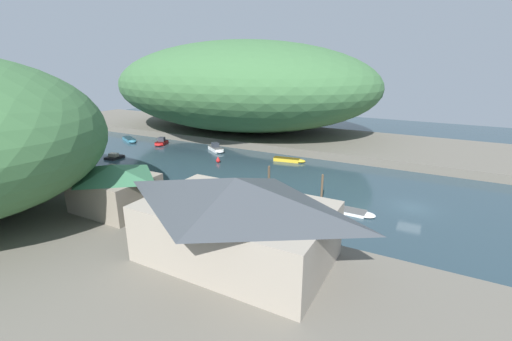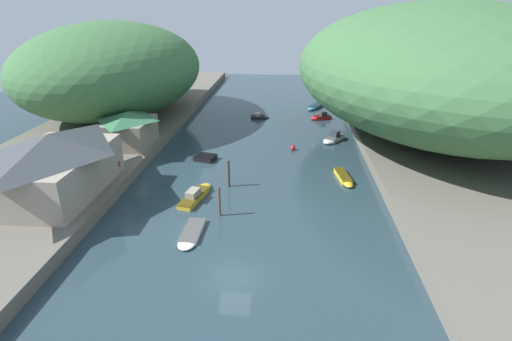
{
  "view_description": "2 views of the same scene",
  "coord_description": "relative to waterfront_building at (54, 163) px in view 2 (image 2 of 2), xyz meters",
  "views": [
    {
      "loc": [
        -39.58,
        -1.38,
        15.64
      ],
      "look_at": [
        -0.09,
        19.93,
        1.42
      ],
      "focal_mm": 24.0,
      "sensor_mm": 36.0,
      "label": 1
    },
    {
      "loc": [
        3.71,
        -25.09,
        19.79
      ],
      "look_at": [
        0.18,
        18.72,
        1.22
      ],
      "focal_mm": 28.0,
      "sensor_mm": 36.0,
      "label": 2
    }
  ],
  "objects": [
    {
      "name": "boat_far_upstream",
      "position": [
        29.67,
        35.77,
        -4.22
      ],
      "size": [
        4.06,
        2.94,
        1.44
      ],
      "rotation": [
        0.0,
        0.0,
        1.95
      ],
      "color": "red",
      "rests_on": "water_surface"
    },
    {
      "name": "mooring_post_fourth",
      "position": [
        17.09,
        5.7,
        -2.99
      ],
      "size": [
        0.32,
        0.32,
        3.33
      ],
      "color": "#4C3D2D",
      "rests_on": "water_surface"
    },
    {
      "name": "hillside_left",
      "position": [
        -6.62,
        31.92,
        4.53
      ],
      "size": [
        29.01,
        40.62,
        15.72
      ],
      "color": "#3D6B3D",
      "rests_on": "left_bank"
    },
    {
      "name": "boat_yellow_tender",
      "position": [
        18.55,
        35.65,
        -4.38
      ],
      "size": [
        3.53,
        2.45,
        0.93
      ],
      "rotation": [
        0.0,
        0.0,
        4.83
      ],
      "color": "black",
      "rests_on": "water_surface"
    },
    {
      "name": "right_bank",
      "position": [
        45.35,
        19.1,
        -3.99
      ],
      "size": [
        22.0,
        120.0,
        1.33
      ],
      "color": "#666056",
      "rests_on": "ground"
    },
    {
      "name": "boat_white_cruiser",
      "position": [
        13.95,
        2.55,
        -4.27
      ],
      "size": [
        2.82,
        6.62,
        1.27
      ],
      "rotation": [
        0.0,
        0.0,
        6.07
      ],
      "color": "gold",
      "rests_on": "water_surface"
    },
    {
      "name": "left_bank",
      "position": [
        -5.52,
        19.1,
        -3.99
      ],
      "size": [
        22.0,
        120.0,
        1.33
      ],
      "color": "#666056",
      "rests_on": "ground"
    },
    {
      "name": "boat_small_dinghy",
      "position": [
        30.69,
        8.44,
        -4.37
      ],
      "size": [
        1.98,
        5.43,
        0.59
      ],
      "rotation": [
        0.0,
        0.0,
        3.3
      ],
      "color": "gold",
      "rests_on": "water_surface"
    },
    {
      "name": "waterfront_building",
      "position": [
        0.0,
        0.0,
        0.0
      ],
      "size": [
        9.31,
        14.88,
        6.44
      ],
      "color": "gray",
      "rests_on": "left_bank"
    },
    {
      "name": "hillside_right",
      "position": [
        46.45,
        27.06,
        6.12
      ],
      "size": [
        42.5,
        59.51,
        18.89
      ],
      "color": "#3D6B3D",
      "rests_on": "right_bank"
    },
    {
      "name": "boat_navy_launch",
      "position": [
        12.34,
        13.93,
        -4.33
      ],
      "size": [
        3.69,
        2.93,
        0.67
      ],
      "rotation": [
        0.0,
        0.0,
        1.29
      ],
      "color": "black",
      "rests_on": "water_surface"
    },
    {
      "name": "water_surface",
      "position": [
        19.92,
        19.1,
        -4.66
      ],
      "size": [
        130.0,
        130.0,
        0.0
      ],
      "primitive_type": "plane",
      "color": "#283D47",
      "rests_on": "ground"
    },
    {
      "name": "boat_mid_channel",
      "position": [
        15.16,
        -5.28,
        -4.47
      ],
      "size": [
        1.75,
        5.36,
        0.38
      ],
      "rotation": [
        0.0,
        0.0,
        3.12
      ],
      "color": "white",
      "rests_on": "water_surface"
    },
    {
      "name": "mooring_post_second",
      "position": [
        17.18,
        -1.22,
        -3.03
      ],
      "size": [
        0.26,
        0.26,
        3.25
      ],
      "color": "brown",
      "rests_on": "water_surface"
    },
    {
      "name": "channel_buoy_near",
      "position": [
        24.59,
        18.63,
        -4.26
      ],
      "size": [
        0.69,
        0.69,
        1.04
      ],
      "color": "red",
      "rests_on": "water_surface"
    },
    {
      "name": "boathouse_shed",
      "position": [
        1.85,
        15.4,
        -0.89
      ],
      "size": [
        6.37,
        8.09,
        4.74
      ],
      "color": "gray",
      "rests_on": "left_bank"
    },
    {
      "name": "boat_red_skiff",
      "position": [
        29.05,
        43.7,
        -4.36
      ],
      "size": [
        3.82,
        5.71,
        0.61
      ],
      "rotation": [
        0.0,
        0.0,
        2.69
      ],
      "color": "teal",
      "rests_on": "water_surface"
    },
    {
      "name": "person_on_quay",
      "position": [
        4.25,
        5.54,
        -2.35
      ],
      "size": [
        0.24,
        0.39,
        1.69
      ],
      "rotation": [
        0.0,
        0.0,
        1.52
      ],
      "color": "#282D3D",
      "rests_on": "left_bank"
    },
    {
      "name": "boat_near_quay",
      "position": [
        30.73,
        23.17,
        -4.2
      ],
      "size": [
        3.89,
        4.85,
        1.49
      ],
      "rotation": [
        0.0,
        0.0,
        2.57
      ],
      "color": "white",
      "rests_on": "water_surface"
    }
  ]
}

